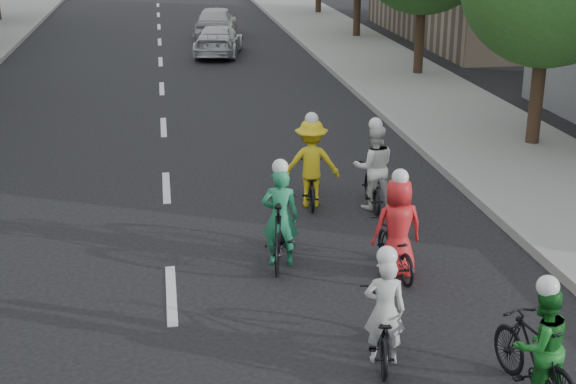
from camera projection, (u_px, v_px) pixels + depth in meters
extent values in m
plane|color=black|center=(171.00, 295.00, 11.99)|extent=(120.00, 120.00, 0.00)
cube|color=gray|center=(451.00, 113.00, 22.47)|extent=(4.00, 80.00, 0.15)
cube|color=#999993|center=(384.00, 116.00, 22.18)|extent=(0.18, 80.00, 0.18)
cylinder|color=black|center=(536.00, 102.00, 19.07)|extent=(0.32, 0.32, 2.27)
cylinder|color=black|center=(419.00, 41.00, 27.42)|extent=(0.32, 0.32, 2.48)
cylinder|color=black|center=(357.00, 13.00, 35.85)|extent=(0.32, 0.32, 2.27)
imported|color=black|center=(382.00, 328.00, 10.19)|extent=(0.85, 1.64, 0.82)
imported|color=silver|center=(385.00, 310.00, 10.00)|extent=(0.58, 0.44, 1.43)
sphere|color=white|center=(387.00, 256.00, 9.75)|extent=(0.26, 0.26, 0.26)
imported|color=black|center=(535.00, 358.00, 9.33)|extent=(0.75, 1.74, 1.01)
imported|color=#186E21|center=(541.00, 346.00, 9.16)|extent=(0.79, 0.66, 1.46)
sphere|color=white|center=(548.00, 286.00, 8.91)|extent=(0.26, 0.26, 0.26)
imported|color=black|center=(279.00, 230.00, 12.96)|extent=(0.89, 1.91, 1.11)
imported|color=#27925F|center=(280.00, 217.00, 12.78)|extent=(0.66, 0.50, 1.63)
sphere|color=white|center=(280.00, 167.00, 12.50)|extent=(0.26, 0.26, 0.26)
imported|color=black|center=(395.00, 248.00, 12.61)|extent=(0.64, 1.59, 0.82)
imported|color=red|center=(398.00, 228.00, 12.39)|extent=(0.82, 0.56, 1.61)
sphere|color=white|center=(400.00, 177.00, 12.12)|extent=(0.26, 0.26, 0.26)
imported|color=black|center=(372.00, 186.00, 15.48)|extent=(0.66, 1.57, 0.81)
imported|color=white|center=(374.00, 167.00, 15.25)|extent=(0.85, 0.68, 1.64)
sphere|color=white|center=(376.00, 124.00, 14.97)|extent=(0.26, 0.26, 0.26)
imported|color=black|center=(310.00, 184.00, 15.63)|extent=(0.70, 1.58, 0.80)
imported|color=yellow|center=(311.00, 163.00, 15.39)|extent=(1.17, 0.75, 1.71)
sphere|color=white|center=(312.00, 119.00, 15.10)|extent=(0.26, 0.26, 0.26)
imported|color=silver|center=(219.00, 40.00, 31.85)|extent=(2.45, 4.36, 1.19)
imported|color=silver|center=(216.00, 21.00, 36.43)|extent=(2.36, 4.42, 1.43)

